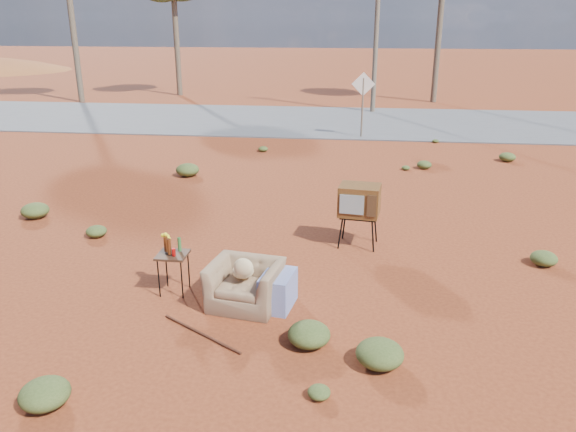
# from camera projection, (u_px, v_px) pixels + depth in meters

# --- Properties ---
(ground) EXTENTS (140.00, 140.00, 0.00)m
(ground) POSITION_uv_depth(u_px,v_px,m) (260.00, 301.00, 8.21)
(ground) COLOR brown
(ground) RESTS_ON ground
(highway) EXTENTS (140.00, 7.00, 0.04)m
(highway) POSITION_uv_depth(u_px,v_px,m) (323.00, 121.00, 22.23)
(highway) COLOR #565659
(highway) RESTS_ON ground
(armchair) EXTENTS (1.26, 0.79, 0.87)m
(armchair) POSITION_uv_depth(u_px,v_px,m) (251.00, 280.00, 7.95)
(armchair) COLOR brown
(armchair) RESTS_ON ground
(tv_unit) EXTENTS (0.77, 0.65, 1.13)m
(tv_unit) POSITION_uv_depth(u_px,v_px,m) (359.00, 201.00, 9.92)
(tv_unit) COLOR black
(tv_unit) RESTS_ON ground
(side_table) EXTENTS (0.44, 0.44, 0.89)m
(side_table) POSITION_uv_depth(u_px,v_px,m) (171.00, 252.00, 8.28)
(side_table) COLOR #392214
(side_table) RESTS_ON ground
(rusty_bar) EXTENTS (1.23, 0.81, 0.04)m
(rusty_bar) POSITION_uv_depth(u_px,v_px,m) (201.00, 334.00, 7.32)
(rusty_bar) COLOR #451C12
(rusty_bar) RESTS_ON ground
(road_sign) EXTENTS (0.78, 0.06, 2.19)m
(road_sign) POSITION_uv_depth(u_px,v_px,m) (363.00, 93.00, 18.76)
(road_sign) COLOR brown
(road_sign) RESTS_ON ground
(utility_pole_center) EXTENTS (1.40, 0.20, 8.00)m
(utility_pole_center) POSITION_uv_depth(u_px,v_px,m) (377.00, 11.00, 22.96)
(utility_pole_center) COLOR brown
(utility_pole_center) RESTS_ON ground
(scrub_patch) EXTENTS (17.49, 8.07, 0.33)m
(scrub_patch) POSITION_uv_depth(u_px,v_px,m) (256.00, 198.00, 12.38)
(scrub_patch) COLOR #4A5726
(scrub_patch) RESTS_ON ground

